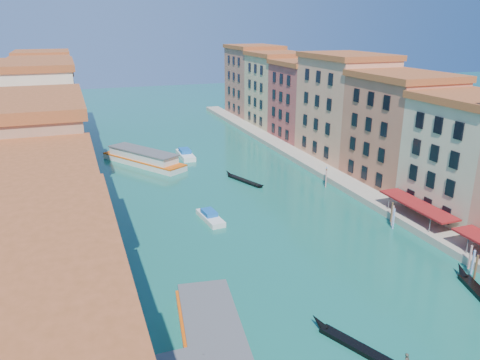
% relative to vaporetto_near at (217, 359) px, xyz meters
% --- Properties ---
extents(left_bank_palazzos, '(12.80, 128.40, 21.00)m').
position_rel_vaporetto_near_xyz_m(left_bank_palazzos, '(-13.86, 43.95, 8.27)').
color(left_bank_palazzos, beige).
rests_on(left_bank_palazzos, ground).
extents(right_bank_palazzos, '(12.80, 128.40, 21.00)m').
position_rel_vaporetto_near_xyz_m(right_bank_palazzos, '(42.14, 44.27, 8.31)').
color(right_bank_palazzos, '#A43731').
rests_on(right_bank_palazzos, ground).
extents(quay, '(4.00, 140.00, 1.00)m').
position_rel_vaporetto_near_xyz_m(quay, '(34.14, 44.27, -0.94)').
color(quay, '#A9A088').
rests_on(quay, ground).
extents(mooring_poles_right, '(1.44, 54.24, 3.20)m').
position_rel_vaporetto_near_xyz_m(mooring_poles_right, '(31.24, 8.07, -0.14)').
color(mooring_poles_right, brown).
rests_on(mooring_poles_right, ground).
extents(vaporetto_near, '(7.88, 21.97, 3.20)m').
position_rel_vaporetto_near_xyz_m(vaporetto_near, '(0.00, 0.00, 0.00)').
color(vaporetto_near, white).
rests_on(vaporetto_near, ground).
extents(vaporetto_far, '(14.23, 19.05, 2.93)m').
position_rel_vaporetto_near_xyz_m(vaporetto_far, '(3.71, 60.36, -0.12)').
color(vaporetto_far, silver).
rests_on(vaporetto_far, ground).
extents(gondola_fore, '(5.41, 10.80, 2.28)m').
position_rel_vaporetto_near_xyz_m(gondola_fore, '(12.45, -1.89, -1.05)').
color(gondola_fore, black).
rests_on(gondola_fore, ground).
extents(gondola_far, '(4.44, 10.11, 1.49)m').
position_rel_vaporetto_near_xyz_m(gondola_far, '(18.58, 43.76, -1.13)').
color(gondola_far, black).
rests_on(gondola_far, ground).
extents(motorboat_mid, '(2.63, 6.55, 1.32)m').
position_rel_vaporetto_near_xyz_m(motorboat_mid, '(8.21, 29.59, -0.93)').
color(motorboat_mid, silver).
rests_on(motorboat_mid, ground).
extents(motorboat_far, '(2.60, 7.99, 1.65)m').
position_rel_vaporetto_near_xyz_m(motorboat_far, '(12.73, 62.65, -0.80)').
color(motorboat_far, white).
rests_on(motorboat_far, ground).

